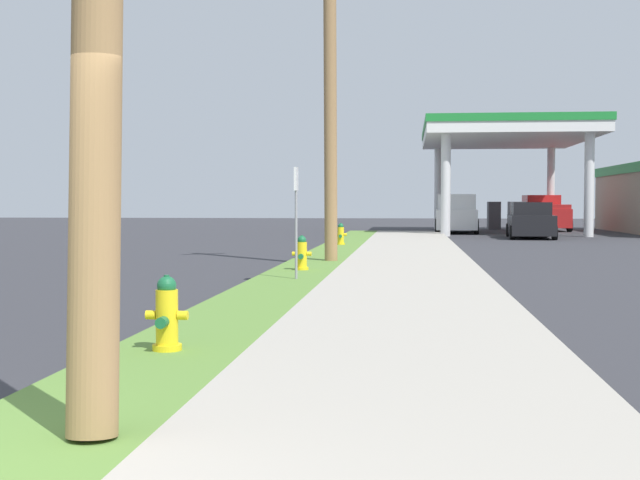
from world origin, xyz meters
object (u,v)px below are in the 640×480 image
fire_hydrant_third (341,235)px  fire_hydrant_nearest (167,318)px  truck_red_at_forecourt (544,214)px  truck_white_on_apron (456,215)px  car_black_by_near_pump (531,222)px  street_sign_post (296,199)px  fire_hydrant_second (302,255)px  utility_pole_midground (330,89)px

fire_hydrant_third → fire_hydrant_nearest: bearing=-90.1°
truck_red_at_forecourt → truck_white_on_apron: (-5.04, -4.22, 0.00)m
car_black_by_near_pump → truck_white_on_apron: (-2.88, 6.43, 0.19)m
street_sign_post → car_black_by_near_pump: 23.37m
fire_hydrant_second → street_sign_post: street_sign_post is taller
fire_hydrant_third → street_sign_post: size_ratio=0.35×
truck_red_at_forecourt → fire_hydrant_nearest: bearing=-103.5°
fire_hydrant_second → car_black_by_near_pump: 21.37m
fire_hydrant_nearest → fire_hydrant_third: same height
car_black_by_near_pump → street_sign_post: bearing=-108.5°
fire_hydrant_third → utility_pole_midground: utility_pole_midground is taller
street_sign_post → truck_red_at_forecourt: bearing=73.7°
utility_pole_midground → fire_hydrant_third: bearing=92.7°
fire_hydrant_third → truck_red_at_forecourt: 21.90m
car_black_by_near_pump → truck_white_on_apron: 7.05m
fire_hydrant_second → truck_red_at_forecourt: 32.14m
fire_hydrant_second → fire_hydrant_third: same height
fire_hydrant_second → truck_white_on_apron: 26.83m
fire_hydrant_nearest → car_black_by_near_pump: car_black_by_near_pump is taller
street_sign_post → truck_white_on_apron: bearing=81.0°
truck_red_at_forecourt → truck_white_on_apron: size_ratio=1.00×
fire_hydrant_third → truck_white_on_apron: bearing=72.9°
fire_hydrant_third → street_sign_post: street_sign_post is taller
car_black_by_near_pump → truck_red_at_forecourt: (2.17, 10.64, 0.19)m
fire_hydrant_third → car_black_by_near_pump: car_black_by_near_pump is taller
fire_hydrant_nearest → fire_hydrant_third: bearing=89.9°
fire_hydrant_third → car_black_by_near_pump: 11.75m
fire_hydrant_second → utility_pole_midground: size_ratio=0.09×
fire_hydrant_third → street_sign_post: (0.20, -13.20, 1.19)m
utility_pole_midground → street_sign_post: size_ratio=3.93×
fire_hydrant_nearest → fire_hydrant_second: (0.07, 10.17, 0.00)m
fire_hydrant_nearest → utility_pole_midground: 13.74m
fire_hydrant_nearest → car_black_by_near_pump: 31.11m
fire_hydrant_second → street_sign_post: 2.48m
street_sign_post → truck_red_at_forecourt: (9.58, 32.79, -0.72)m
truck_white_on_apron → utility_pole_midground: bearing=-100.5°
fire_hydrant_nearest → car_black_by_near_pump: size_ratio=0.16×
fire_hydrant_nearest → utility_pole_midground: utility_pole_midground is taller
fire_hydrant_third → fire_hydrant_second: bearing=-89.8°
fire_hydrant_nearest → fire_hydrant_second: same height
street_sign_post → fire_hydrant_second: bearing=94.3°
utility_pole_midground → fire_hydrant_nearest: bearing=-91.8°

